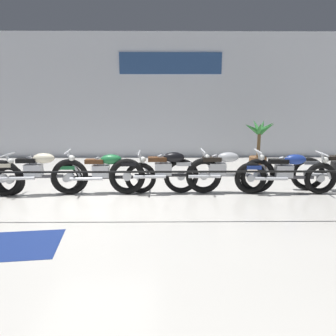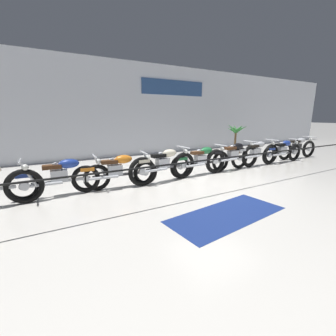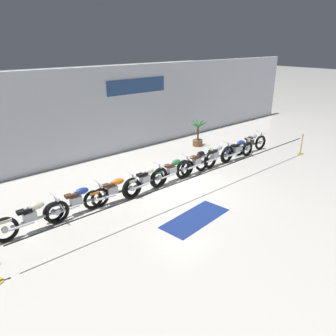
{
  "view_description": "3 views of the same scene",
  "coord_description": "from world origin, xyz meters",
  "px_view_note": "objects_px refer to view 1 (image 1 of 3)",
  "views": [
    {
      "loc": [
        1.41,
        -6.41,
        2.12
      ],
      "look_at": [
        1.49,
        0.74,
        0.54
      ],
      "focal_mm": 35.0,
      "sensor_mm": 36.0,
      "label": 1
    },
    {
      "loc": [
        -4.3,
        -5.0,
        1.86
      ],
      "look_at": [
        -1.33,
        0.3,
        0.44
      ],
      "focal_mm": 24.0,
      "sensor_mm": 36.0,
      "label": 2
    },
    {
      "loc": [
        -7.97,
        -8.35,
        5.28
      ],
      "look_at": [
        -0.55,
        0.18,
        0.86
      ],
      "focal_mm": 35.0,
      "sensor_mm": 36.0,
      "label": 3
    }
  ],
  "objects_px": {
    "motorcycle_cream_3": "(37,173)",
    "motorcycle_black_5": "(166,172)",
    "motorcycle_silver_6": "(220,172)",
    "motorcycle_green_4": "(104,173)",
    "potted_palm_left_of_row": "(259,144)",
    "motorcycle_blue_7": "(286,174)"
  },
  "relations": [
    {
      "from": "potted_palm_left_of_row",
      "to": "motorcycle_black_5",
      "type": "bearing_deg",
      "value": -136.1
    },
    {
      "from": "motorcycle_cream_3",
      "to": "potted_palm_left_of_row",
      "type": "xyz_separation_m",
      "value": [
        5.57,
        2.77,
        0.24
      ]
    },
    {
      "from": "potted_palm_left_of_row",
      "to": "motorcycle_cream_3",
      "type": "bearing_deg",
      "value": -153.59
    },
    {
      "from": "motorcycle_cream_3",
      "to": "motorcycle_silver_6",
      "type": "relative_size",
      "value": 0.89
    },
    {
      "from": "motorcycle_cream_3",
      "to": "motorcycle_black_5",
      "type": "distance_m",
      "value": 2.79
    },
    {
      "from": "motorcycle_blue_7",
      "to": "potted_palm_left_of_row",
      "type": "distance_m",
      "value": 2.74
    },
    {
      "from": "motorcycle_black_5",
      "to": "motorcycle_silver_6",
      "type": "xyz_separation_m",
      "value": [
        1.2,
        0.04,
        0.0
      ]
    },
    {
      "from": "motorcycle_silver_6",
      "to": "potted_palm_left_of_row",
      "type": "bearing_deg",
      "value": 58.94
    },
    {
      "from": "motorcycle_black_5",
      "to": "motorcycle_blue_7",
      "type": "xyz_separation_m",
      "value": [
        2.64,
        -0.04,
        -0.03
      ]
    },
    {
      "from": "potted_palm_left_of_row",
      "to": "motorcycle_green_4",
      "type": "bearing_deg",
      "value": -147.43
    },
    {
      "from": "motorcycle_cream_3",
      "to": "motorcycle_blue_7",
      "type": "relative_size",
      "value": 0.99
    },
    {
      "from": "motorcycle_blue_7",
      "to": "potted_palm_left_of_row",
      "type": "bearing_deg",
      "value": 86.98
    },
    {
      "from": "motorcycle_black_5",
      "to": "motorcycle_silver_6",
      "type": "height_order",
      "value": "motorcycle_black_5"
    },
    {
      "from": "motorcycle_cream_3",
      "to": "motorcycle_silver_6",
      "type": "height_order",
      "value": "motorcycle_cream_3"
    },
    {
      "from": "motorcycle_cream_3",
      "to": "motorcycle_black_5",
      "type": "relative_size",
      "value": 0.89
    },
    {
      "from": "motorcycle_cream_3",
      "to": "motorcycle_black_5",
      "type": "bearing_deg",
      "value": 1.87
    },
    {
      "from": "motorcycle_silver_6",
      "to": "motorcycle_green_4",
      "type": "bearing_deg",
      "value": -179.61
    },
    {
      "from": "motorcycle_green_4",
      "to": "potted_palm_left_of_row",
      "type": "xyz_separation_m",
      "value": [
        4.15,
        2.65,
        0.27
      ]
    },
    {
      "from": "motorcycle_cream_3",
      "to": "motorcycle_blue_7",
      "type": "xyz_separation_m",
      "value": [
        5.43,
        0.05,
        -0.03
      ]
    },
    {
      "from": "motorcycle_green_4",
      "to": "motorcycle_silver_6",
      "type": "bearing_deg",
      "value": 0.39
    },
    {
      "from": "motorcycle_green_4",
      "to": "motorcycle_blue_7",
      "type": "relative_size",
      "value": 1.04
    },
    {
      "from": "motorcycle_black_5",
      "to": "potted_palm_left_of_row",
      "type": "bearing_deg",
      "value": 43.9
    }
  ]
}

